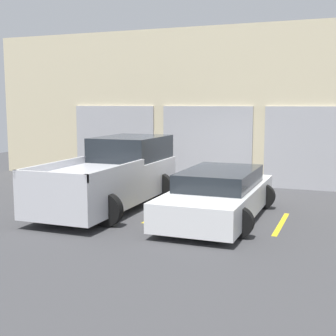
# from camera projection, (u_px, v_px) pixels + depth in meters

# --- Properties ---
(ground_plane) EXTENTS (28.00, 28.00, 0.00)m
(ground_plane) POSITION_uv_depth(u_px,v_px,m) (184.00, 200.00, 13.58)
(ground_plane) COLOR #3D3D3F
(shophouse_building) EXTENTS (17.50, 0.68, 5.37)m
(shophouse_building) POSITION_uv_depth(u_px,v_px,m) (215.00, 107.00, 16.26)
(shophouse_building) COLOR beige
(shophouse_building) RESTS_ON ground
(pickup_truck) EXTENTS (2.41, 5.25, 1.83)m
(pickup_truck) POSITION_uv_depth(u_px,v_px,m) (113.00, 175.00, 12.62)
(pickup_truck) COLOR silver
(pickup_truck) RESTS_ON ground
(sedan_white) EXTENTS (2.29, 4.75, 1.19)m
(sedan_white) POSITION_uv_depth(u_px,v_px,m) (219.00, 195.00, 11.34)
(sedan_white) COLOR white
(sedan_white) RESTS_ON ground
(parking_stripe_far_left) EXTENTS (0.12, 2.20, 0.01)m
(parking_stripe_far_left) POSITION_uv_depth(u_px,v_px,m) (61.00, 204.00, 13.00)
(parking_stripe_far_left) COLOR gold
(parking_stripe_far_left) RESTS_ON ground
(parking_stripe_left) EXTENTS (0.12, 2.20, 0.01)m
(parking_stripe_left) POSITION_uv_depth(u_px,v_px,m) (161.00, 213.00, 11.93)
(parking_stripe_left) COLOR gold
(parking_stripe_left) RESTS_ON ground
(parking_stripe_centre) EXTENTS (0.12, 2.20, 0.01)m
(parking_stripe_centre) POSITION_uv_depth(u_px,v_px,m) (281.00, 224.00, 10.86)
(parking_stripe_centre) COLOR gold
(parking_stripe_centre) RESTS_ON ground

